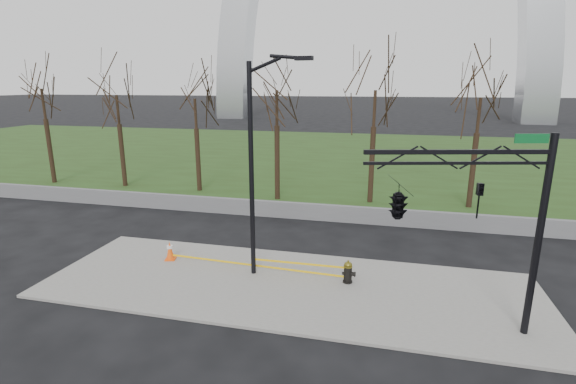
% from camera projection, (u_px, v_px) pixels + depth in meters
% --- Properties ---
extents(ground, '(500.00, 500.00, 0.00)m').
position_uv_depth(ground, '(287.00, 287.00, 15.41)').
color(ground, black).
rests_on(ground, ground).
extents(sidewalk, '(18.00, 6.00, 0.10)m').
position_uv_depth(sidewalk, '(287.00, 285.00, 15.39)').
color(sidewalk, gray).
rests_on(sidewalk, ground).
extents(grass_strip, '(120.00, 40.00, 0.06)m').
position_uv_depth(grass_strip, '(354.00, 155.00, 43.66)').
color(grass_strip, '#263C15').
rests_on(grass_strip, ground).
extents(guardrail, '(60.00, 0.30, 0.90)m').
position_uv_depth(guardrail, '(322.00, 212.00, 22.83)').
color(guardrail, '#59595B').
rests_on(guardrail, ground).
extents(tree_row, '(33.27, 4.00, 7.79)m').
position_uv_depth(tree_row, '(235.00, 137.00, 27.16)').
color(tree_row, black).
rests_on(tree_row, ground).
extents(fire_hydrant, '(0.54, 0.35, 0.88)m').
position_uv_depth(fire_hydrant, '(348.00, 272.00, 15.43)').
color(fire_hydrant, black).
rests_on(fire_hydrant, sidewalk).
extents(traffic_cone, '(0.50, 0.50, 0.80)m').
position_uv_depth(traffic_cone, '(170.00, 250.00, 17.46)').
color(traffic_cone, '#FF530D').
rests_on(traffic_cone, sidewalk).
extents(street_light, '(2.38, 0.52, 8.21)m').
position_uv_depth(street_light, '(257.00, 157.00, 15.09)').
color(street_light, black).
rests_on(street_light, ground).
extents(traffic_signal_mast, '(4.96, 2.54, 6.00)m').
position_uv_depth(traffic_signal_mast, '(426.00, 201.00, 11.35)').
color(traffic_signal_mast, black).
rests_on(traffic_signal_mast, ground).
extents(caution_tape, '(7.44, 0.42, 0.45)m').
position_uv_depth(caution_tape, '(268.00, 265.00, 16.26)').
color(caution_tape, yellow).
rests_on(caution_tape, ground).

